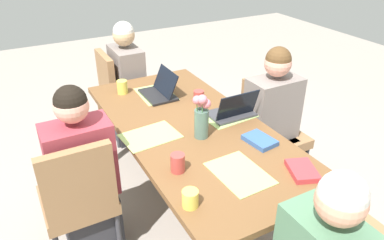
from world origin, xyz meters
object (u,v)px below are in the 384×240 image
at_px(person_head_right_left_near, 129,90).
at_px(coffee_mug_near_right, 178,163).
at_px(laptop_near_left_mid, 233,111).
at_px(chair_near_left_mid, 270,125).
at_px(chair_head_right_left_near, 120,92).
at_px(dining_table, 192,136).
at_px(coffee_mug_centre_right, 190,199).
at_px(book_red_cover, 260,140).
at_px(person_near_left_mid, 270,128).
at_px(coffee_mug_centre_left, 122,87).
at_px(person_far_right_near, 85,183).
at_px(flower_vase, 202,115).
at_px(coffee_mug_near_left, 199,96).
at_px(laptop_head_right_left_near, 160,91).
at_px(book_blue_cover, 302,171).
at_px(chair_far_right_near, 79,196).

xyz_separation_m(person_head_right_left_near, coffee_mug_near_right, (-1.67, 0.29, 0.28)).
bearing_deg(laptop_near_left_mid, chair_near_left_mid, -76.02).
bearing_deg(chair_head_right_left_near, laptop_near_left_mid, -162.68).
bearing_deg(dining_table, coffee_mug_near_right, 142.75).
distance_m(coffee_mug_centre_right, book_red_cover, 0.73).
bearing_deg(coffee_mug_centre_right, chair_head_right_left_near, -8.07).
relative_size(person_near_left_mid, laptop_near_left_mid, 3.73).
xyz_separation_m(person_head_right_left_near, coffee_mug_centre_left, (-0.52, 0.22, 0.28)).
bearing_deg(person_far_right_near, chair_head_right_left_near, -27.09).
bearing_deg(flower_vase, book_red_cover, -129.06).
distance_m(person_head_right_left_near, flower_vase, 1.46).
height_order(chair_near_left_mid, coffee_mug_near_right, chair_near_left_mid).
bearing_deg(person_far_right_near, coffee_mug_centre_left, -36.13).
distance_m(coffee_mug_near_right, coffee_mug_centre_left, 1.15).
height_order(coffee_mug_near_left, coffee_mug_centre_left, coffee_mug_centre_left).
relative_size(dining_table, laptop_head_right_left_near, 6.18).
relative_size(laptop_head_right_left_near, book_blue_cover, 1.60).
bearing_deg(book_red_cover, coffee_mug_centre_left, 17.52).
height_order(person_near_left_mid, laptop_near_left_mid, person_near_left_mid).
distance_m(laptop_head_right_left_near, coffee_mug_near_left, 0.32).
relative_size(chair_far_right_near, coffee_mug_near_left, 10.92).
height_order(laptop_near_left_mid, coffee_mug_near_left, laptop_near_left_mid).
bearing_deg(book_red_cover, book_blue_cover, 174.98).
bearing_deg(coffee_mug_centre_left, book_red_cover, -155.32).
bearing_deg(person_far_right_near, coffee_mug_near_left, -73.27).
bearing_deg(coffee_mug_near_right, dining_table, -37.25).
relative_size(person_head_right_left_near, chair_near_left_mid, 1.33).
relative_size(laptop_head_right_left_near, coffee_mug_centre_left, 2.98).
height_order(chair_head_right_left_near, coffee_mug_centre_left, chair_head_right_left_near).
bearing_deg(person_near_left_mid, dining_table, 92.20).
xyz_separation_m(person_head_right_left_near, coffee_mug_near_left, (-0.93, -0.26, 0.27)).
xyz_separation_m(flower_vase, book_blue_cover, (-0.60, -0.30, -0.14)).
xyz_separation_m(chair_near_left_mid, book_red_cover, (-0.49, 0.51, 0.27)).
xyz_separation_m(person_head_right_left_near, chair_near_left_mid, (-1.16, -0.81, -0.03)).
distance_m(person_far_right_near, coffee_mug_centre_left, 0.92).
relative_size(chair_head_right_left_near, person_head_right_left_near, 0.75).
bearing_deg(coffee_mug_centre_left, person_head_right_left_near, -22.59).
distance_m(person_head_right_left_near, book_red_cover, 1.69).
distance_m(laptop_head_right_left_near, coffee_mug_centre_right, 1.31).
height_order(laptop_head_right_left_near, coffee_mug_centre_left, laptop_head_right_left_near).
height_order(chair_far_right_near, coffee_mug_centre_left, chair_far_right_near).
relative_size(coffee_mug_near_right, coffee_mug_centre_left, 1.01).
bearing_deg(coffee_mug_near_left, coffee_mug_centre_left, 49.35).
bearing_deg(coffee_mug_near_left, person_head_right_left_near, 15.70).
bearing_deg(laptop_near_left_mid, person_far_right_near, 87.36).
xyz_separation_m(person_far_right_near, coffee_mug_near_right, (-0.44, -0.45, 0.28)).
bearing_deg(book_blue_cover, coffee_mug_centre_right, 106.28).
distance_m(dining_table, laptop_head_right_left_near, 0.57).
bearing_deg(laptop_head_right_left_near, chair_near_left_mid, -120.38).
xyz_separation_m(laptop_head_right_left_near, book_red_cover, (-0.94, -0.27, -0.03)).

